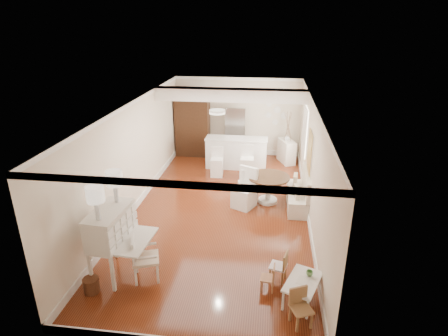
% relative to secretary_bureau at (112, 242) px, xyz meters
% --- Properties ---
extents(room, '(9.00, 9.04, 2.82)m').
position_rel_secretary_bureau_xyz_m(room, '(1.74, 3.19, 1.28)').
color(room, maroon).
rests_on(room, ground).
extents(secretary_bureau, '(1.17, 1.19, 1.40)m').
position_rel_secretary_bureau_xyz_m(secretary_bureau, '(0.00, 0.00, 0.00)').
color(secretary_bureau, silver).
rests_on(secretary_bureau, ground).
extents(gustavian_armchair, '(0.66, 0.66, 0.91)m').
position_rel_secretary_bureau_xyz_m(gustavian_armchair, '(0.66, -0.06, -0.25)').
color(gustavian_armchair, silver).
rests_on(gustavian_armchair, ground).
extents(wicker_basket, '(0.34, 0.34, 0.29)m').
position_rel_secretary_bureau_xyz_m(wicker_basket, '(-0.22, -0.59, -0.56)').
color(wicker_basket, '#562F1B').
rests_on(wicker_basket, ground).
extents(kids_table, '(0.78, 0.98, 0.43)m').
position_rel_secretary_bureau_xyz_m(kids_table, '(3.60, -0.33, -0.49)').
color(kids_table, white).
rests_on(kids_table, ground).
extents(kids_chair_a, '(0.27, 0.27, 0.53)m').
position_rel_secretary_bureau_xyz_m(kids_chair_a, '(2.98, -0.11, -0.44)').
color(kids_chair_a, '#AC744E').
rests_on(kids_chair_a, ground).
extents(kids_chair_b, '(0.37, 0.37, 0.63)m').
position_rel_secretary_bureau_xyz_m(kids_chair_b, '(3.18, 0.21, -0.39)').
color(kids_chair_b, '#9A7646').
rests_on(kids_chair_b, ground).
extents(kids_chair_c, '(0.42, 0.42, 0.66)m').
position_rel_secretary_bureau_xyz_m(kids_chair_c, '(3.54, -0.91, -0.37)').
color(kids_chair_c, '#986E45').
rests_on(kids_chair_c, ground).
extents(banquette, '(0.52, 1.60, 0.98)m').
position_rel_secretary_bureau_xyz_m(banquette, '(3.69, 3.37, -0.21)').
color(banquette, silver).
rests_on(banquette, ground).
extents(dining_table, '(1.49, 1.49, 0.77)m').
position_rel_secretary_bureau_xyz_m(dining_table, '(2.92, 3.49, -0.32)').
color(dining_table, '#442915').
rests_on(dining_table, ground).
extents(slip_chair_near, '(0.70, 0.71, 1.08)m').
position_rel_secretary_bureau_xyz_m(slip_chair_near, '(2.29, 3.13, -0.16)').
color(slip_chair_near, white).
rests_on(slip_chair_near, ground).
extents(slip_chair_far, '(0.58, 0.59, 0.97)m').
position_rel_secretary_bureau_xyz_m(slip_chair_far, '(2.35, 3.60, -0.22)').
color(slip_chair_far, white).
rests_on(slip_chair_far, ground).
extents(breakfast_counter, '(2.05, 0.65, 1.03)m').
position_rel_secretary_bureau_xyz_m(breakfast_counter, '(1.80, 5.97, -0.19)').
color(breakfast_counter, white).
rests_on(breakfast_counter, ground).
extents(bar_stool_left, '(0.39, 0.39, 0.93)m').
position_rel_secretary_bureau_xyz_m(bar_stool_left, '(1.26, 5.13, -0.24)').
color(bar_stool_left, white).
rests_on(bar_stool_left, ground).
extents(bar_stool_right, '(0.43, 0.43, 1.02)m').
position_rel_secretary_bureau_xyz_m(bar_stool_right, '(2.22, 5.16, -0.19)').
color(bar_stool_right, white).
rests_on(bar_stool_right, ground).
extents(pantry_cabinet, '(1.20, 0.60, 2.30)m').
position_rel_secretary_bureau_xyz_m(pantry_cabinet, '(0.10, 7.05, 0.45)').
color(pantry_cabinet, '#381E11').
rests_on(pantry_cabinet, ground).
extents(fridge, '(0.75, 0.65, 1.80)m').
position_rel_secretary_bureau_xyz_m(fridge, '(2.00, 7.02, 0.20)').
color(fridge, silver).
rests_on(fridge, ground).
extents(sideboard, '(0.65, 0.91, 0.80)m').
position_rel_secretary_bureau_xyz_m(sideboard, '(3.49, 6.68, -0.30)').
color(sideboard, white).
rests_on(sideboard, ground).
extents(pencil_cup, '(0.15, 0.15, 0.10)m').
position_rel_secretary_bureau_xyz_m(pencil_cup, '(3.72, -0.16, -0.23)').
color(pencil_cup, '#6DA962').
rests_on(pencil_cup, kids_table).
extents(branch_vase, '(0.21, 0.21, 0.19)m').
position_rel_secretary_bureau_xyz_m(branch_vase, '(3.47, 6.70, 0.19)').
color(branch_vase, white).
rests_on(branch_vase, sideboard).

